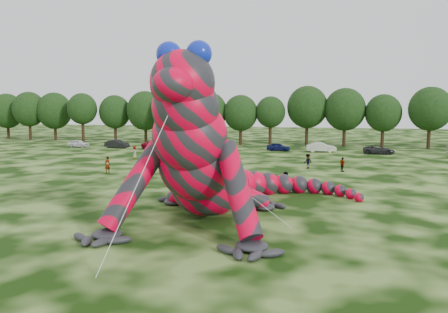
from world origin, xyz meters
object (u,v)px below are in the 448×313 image
tree_7 (209,118)px  tree_3 (83,117)px  tree_6 (170,118)px  tree_2 (55,116)px  tree_1 (29,116)px  car_0 (79,143)px  tree_5 (145,117)px  spectator_3 (342,165)px  car_5 (321,147)px  spectator_4 (135,152)px  inflatable_gecko (211,134)px  tree_10 (307,116)px  car_3 (217,146)px  spectator_0 (107,165)px  car_4 (278,147)px  car_2 (157,145)px  spectator_1 (148,166)px  car_1 (117,144)px  spectator_2 (308,161)px  tree_9 (270,121)px  car_6 (379,150)px  tree_0 (7,116)px  tree_13 (430,118)px  tree_4 (115,118)px  tree_11 (345,117)px  spectator_5 (286,181)px  tree_8 (241,120)px  tree_12 (383,121)px

tree_7 → tree_3: bearing=179.4°
tree_6 → tree_2: bearing=175.3°
tree_1 → car_0: bearing=-32.5°
tree_5 → spectator_3: 46.61m
car_5 → spectator_4: (-24.52, -13.65, 0.10)m
car_5 → inflatable_gecko: bearing=164.9°
tree_10 → spectator_4: (-21.85, -24.08, -4.42)m
car_3 → spectator_3: 25.65m
tree_6 → spectator_0: bearing=-80.5°
tree_5 → car_4: bearing=-20.6°
inflatable_gecko → car_0: bearing=132.2°
car_2 → spectator_1: bearing=-158.6°
tree_3 → car_1: 16.66m
car_0 → car_4: (33.82, 1.86, -0.01)m
tree_2 → spectator_2: (51.81, -28.51, -3.99)m
tree_6 → tree_9: size_ratio=1.09×
car_6 → tree_0: bearing=82.1°
car_1 → spectator_2: 36.06m
tree_3 → spectator_3: size_ratio=6.01×
spectator_1 → spectator_4: 13.36m
tree_13 → car_1: (-50.42, -10.39, -4.38)m
inflatable_gecko → tree_4: 60.51m
tree_3 → spectator_4: tree_3 is taller
tree_11 → spectator_4: bearing=-140.0°
tree_6 → spectator_0: (5.82, -34.90, -3.83)m
inflatable_gecko → car_5: inflatable_gecko is taller
tree_5 → car_4: (26.63, -10.00, -4.27)m
spectator_5 → tree_11: bearing=-98.8°
spectator_0 → tree_11: bearing=170.5°
tree_13 → car_5: (-17.06, -8.97, -4.33)m
car_5 → car_1: bearing=86.9°
tree_6 → tree_13: bearing=0.6°
tree_3 → car_6: size_ratio=2.11×
tree_0 → spectator_0: tree_0 is taller
spectator_5 → spectator_0: 19.84m
tree_8 → spectator_4: bearing=-114.5°
tree_11 → car_3: size_ratio=2.06×
tree_5 → tree_8: bearing=-4.4°
car_1 → spectator_1: size_ratio=2.59×
tree_12 → spectator_3: (-7.46, -29.02, -3.70)m
tree_5 → spectator_1: (15.47, -35.44, -4.09)m
tree_4 → spectator_3: bearing=-35.4°
tree_7 → spectator_0: (-1.65, -35.02, -3.82)m
tree_7 → car_1: size_ratio=2.27×
car_5 → spectator_0: (-21.81, -26.37, 0.18)m
tree_8 → tree_0: bearing=177.4°
tree_8 → tree_11: bearing=3.8°
car_3 → inflatable_gecko: bearing=-178.2°
tree_9 → spectator_3: size_ratio=5.53×
tree_5 → car_1: tree_5 is taller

